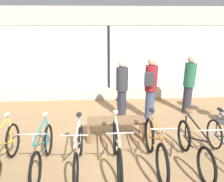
# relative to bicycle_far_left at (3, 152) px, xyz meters

# --- Properties ---
(ground_plane) EXTENTS (24.00, 24.00, 0.00)m
(ground_plane) POSITION_rel_bicycle_far_left_xyz_m (2.19, 0.32, -0.39)
(ground_plane) COLOR #99754C
(shop_back_wall) EXTENTS (12.00, 0.08, 3.20)m
(shop_back_wall) POSITION_rel_bicycle_far_left_xyz_m (2.19, 3.85, 1.24)
(shop_back_wall) COLOR beige
(shop_back_wall) RESTS_ON ground_plane
(bicycle_far_left) EXTENTS (0.46, 1.73, 1.04)m
(bicycle_far_left) POSITION_rel_bicycle_far_left_xyz_m (0.00, 0.00, 0.00)
(bicycle_far_left) COLOR black
(bicycle_far_left) RESTS_ON ground_plane
(bicycle_left) EXTENTS (0.46, 1.68, 1.01)m
(bicycle_left) POSITION_rel_bicycle_far_left_xyz_m (0.74, 0.02, -0.02)
(bicycle_left) COLOR black
(bicycle_left) RESTS_ON ground_plane
(bicycle_center_left) EXTENTS (0.46, 1.71, 1.01)m
(bicycle_center_left) POSITION_rel_bicycle_far_left_xyz_m (1.43, -0.05, -0.02)
(bicycle_center_left) COLOR black
(bicycle_center_left) RESTS_ON ground_plane
(bicycle_center) EXTENTS (0.46, 1.82, 1.05)m
(bicycle_center) POSITION_rel_bicycle_far_left_xyz_m (2.17, -0.07, 0.01)
(bicycle_center) COLOR black
(bicycle_center) RESTS_ON ground_plane
(bicycle_center_right) EXTENTS (0.46, 1.77, 1.06)m
(bicycle_center_right) POSITION_rel_bicycle_far_left_xyz_m (2.92, -0.01, 0.01)
(bicycle_center_right) COLOR black
(bicycle_center_right) RESTS_ON ground_plane
(bicycle_right) EXTENTS (0.46, 1.75, 1.03)m
(bicycle_right) POSITION_rel_bicycle_far_left_xyz_m (3.70, -0.03, -0.01)
(bicycle_right) COLOR black
(bicycle_right) RESTS_ON ground_plane
(display_bench) EXTENTS (1.40, 0.44, 0.50)m
(display_bench) POSITION_rel_bicycle_far_left_xyz_m (2.24, 1.06, 0.02)
(display_bench) COLOR brown
(display_bench) RESTS_ON ground_plane
(customer_near_rack) EXTENTS (0.40, 0.40, 1.72)m
(customer_near_rack) POSITION_rel_bicycle_far_left_xyz_m (2.50, 2.31, 0.51)
(customer_near_rack) COLOR #2D2D38
(customer_near_rack) RESTS_ON ground_plane
(customer_by_window) EXTENTS (0.47, 0.56, 1.82)m
(customer_by_window) POSITION_rel_bicycle_far_left_xyz_m (3.28, 2.07, 0.59)
(customer_by_window) COLOR #424C6B
(customer_by_window) RESTS_ON ground_plane
(customer_mid_floor) EXTENTS (0.47, 0.47, 1.79)m
(customer_mid_floor) POSITION_rel_bicycle_far_left_xyz_m (4.55, 2.48, 0.55)
(customer_mid_floor) COLOR #2D2D38
(customer_mid_floor) RESTS_ON ground_plane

